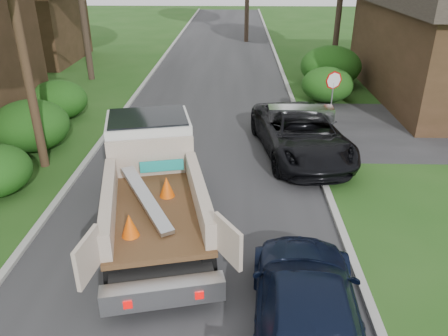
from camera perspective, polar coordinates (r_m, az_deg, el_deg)
ground at (r=11.04m, az=-5.19°, el=-11.34°), size 120.00×120.00×0.00m
road at (r=19.90m, az=-1.97°, el=6.37°), size 8.00×90.00×0.02m
curb_left at (r=20.55m, az=-13.53°, el=6.46°), size 0.20×90.00×0.12m
curb_right at (r=20.05m, az=9.88°, el=6.32°), size 0.20×90.00×0.12m
stop_sign at (r=18.79m, az=14.04°, el=10.10°), size 0.71×0.32×2.48m
utility_pole at (r=15.32m, az=-25.64°, el=17.99°), size 2.42×1.25×10.00m
house_left_far at (r=34.25m, az=-25.04°, el=17.63°), size 7.56×7.56×6.00m
hedge_left_b at (r=18.00m, az=-23.96°, el=5.10°), size 2.86×2.86×1.87m
hedge_left_c at (r=21.18m, az=-20.90°, el=8.30°), size 2.60×2.60×1.70m
hedge_right_a at (r=22.93m, az=13.35°, el=10.57°), size 2.60×2.60×1.70m
hedge_right_b at (r=25.87m, az=13.75°, el=12.82°), size 3.38×3.38×2.21m
flatbed_truck at (r=12.18m, az=-9.39°, el=-0.25°), size 4.10×7.03×2.50m
black_pickup at (r=16.22m, az=9.99°, el=4.47°), size 3.67×6.36×1.67m
navy_suv at (r=8.69m, az=10.75°, el=-17.62°), size 2.42×5.23×1.48m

